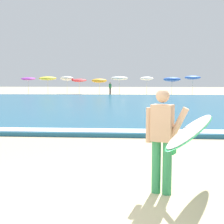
# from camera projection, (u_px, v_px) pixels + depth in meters

# --- Properties ---
(ground_plane) EXTENTS (160.00, 160.00, 0.00)m
(ground_plane) POSITION_uv_depth(u_px,v_px,m) (80.00, 212.00, 4.54)
(ground_plane) COLOR beige
(sea) EXTENTS (120.00, 28.00, 0.14)m
(sea) POSITION_uv_depth(u_px,v_px,m) (125.00, 104.00, 24.28)
(sea) COLOR #1E6084
(sea) RESTS_ON ground
(surf_foam) EXTENTS (120.00, 0.83, 0.01)m
(surf_foam) POSITION_uv_depth(u_px,v_px,m) (112.00, 130.00, 10.97)
(surf_foam) COLOR white
(surf_foam) RESTS_ON sea
(surfer_with_board) EXTENTS (1.41, 2.70, 1.73)m
(surfer_with_board) POSITION_uv_depth(u_px,v_px,m) (177.00, 133.00, 5.08)
(surfer_with_board) COLOR #338E56
(surfer_with_board) RESTS_ON ground
(beach_umbrella_0) EXTENTS (1.93, 1.95, 2.27)m
(beach_umbrella_0) POSITION_uv_depth(u_px,v_px,m) (28.00, 79.00, 42.24)
(beach_umbrella_0) COLOR beige
(beach_umbrella_0) RESTS_ON ground
(beach_umbrella_1) EXTENTS (2.26, 2.28, 2.36)m
(beach_umbrella_1) POSITION_uv_depth(u_px,v_px,m) (48.00, 78.00, 41.35)
(beach_umbrella_1) COLOR beige
(beach_umbrella_1) RESTS_ON ground
(beach_umbrella_2) EXTENTS (1.79, 1.82, 2.43)m
(beach_umbrella_2) POSITION_uv_depth(u_px,v_px,m) (67.00, 78.00, 42.96)
(beach_umbrella_2) COLOR beige
(beach_umbrella_2) RESTS_ON ground
(beach_umbrella_3) EXTENTS (2.00, 2.03, 2.10)m
(beach_umbrella_3) POSITION_uv_depth(u_px,v_px,m) (79.00, 80.00, 42.91)
(beach_umbrella_3) COLOR beige
(beach_umbrella_3) RESTS_ON ground
(beach_umbrella_4) EXTENTS (1.98, 1.99, 2.07)m
(beach_umbrella_4) POSITION_uv_depth(u_px,v_px,m) (99.00, 81.00, 41.23)
(beach_umbrella_4) COLOR beige
(beach_umbrella_4) RESTS_ON ground
(beach_umbrella_5) EXTENTS (2.20, 2.21, 2.35)m
(beach_umbrella_5) POSITION_uv_depth(u_px,v_px,m) (119.00, 78.00, 40.29)
(beach_umbrella_5) COLOR beige
(beach_umbrella_5) RESTS_ON ground
(beach_umbrella_6) EXTENTS (1.75, 1.78, 2.34)m
(beach_umbrella_6) POSITION_uv_depth(u_px,v_px,m) (147.00, 78.00, 41.40)
(beach_umbrella_6) COLOR beige
(beach_umbrella_6) RESTS_ON ground
(beach_umbrella_7) EXTENTS (2.15, 2.17, 2.26)m
(beach_umbrella_7) POSITION_uv_depth(u_px,v_px,m) (172.00, 79.00, 39.53)
(beach_umbrella_7) COLOR beige
(beach_umbrella_7) RESTS_ON ground
(beach_umbrella_8) EXTENTS (1.98, 2.00, 2.44)m
(beach_umbrella_8) POSITION_uv_depth(u_px,v_px,m) (193.00, 78.00, 39.82)
(beach_umbrella_8) COLOR beige
(beach_umbrella_8) RESTS_ON ground
(beachgoer_near_row_left) EXTENTS (0.32, 0.20, 1.58)m
(beachgoer_near_row_left) POSITION_uv_depth(u_px,v_px,m) (110.00, 88.00, 40.21)
(beachgoer_near_row_left) COLOR #383842
(beachgoer_near_row_left) RESTS_ON ground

